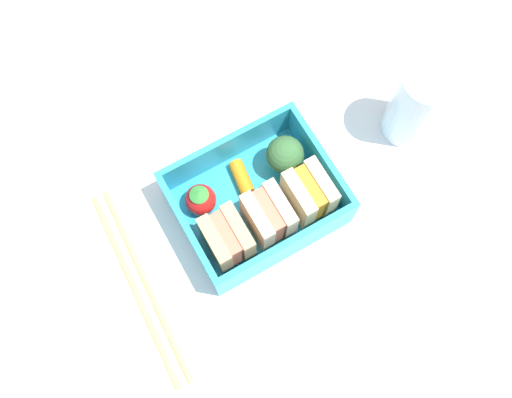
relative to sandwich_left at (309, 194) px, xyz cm
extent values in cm
cube|color=silver|center=(4.49, -2.36, -4.81)|extent=(120.00, 120.00, 2.00)
cube|color=#2BA2C7|center=(4.49, -2.36, -3.21)|extent=(15.28, 12.30, 1.20)
cube|color=#2BA2C7|center=(4.49, 3.49, -0.33)|extent=(15.28, 0.60, 4.54)
cube|color=#2BA2C7|center=(4.49, -8.21, -0.33)|extent=(15.28, 0.60, 4.54)
cube|color=#2BA2C7|center=(-2.85, -2.36, -0.33)|extent=(0.60, 11.10, 4.54)
cube|color=#2BA2C7|center=(11.83, -2.36, -0.33)|extent=(0.60, 11.10, 4.54)
cube|color=beige|center=(-1.23, 0.00, 0.00)|extent=(1.23, 4.73, 5.21)
cube|color=orange|center=(0.00, 0.00, 0.00)|extent=(1.23, 4.35, 4.79)
cube|color=beige|center=(1.23, 0.00, 0.00)|extent=(1.23, 4.73, 5.21)
cube|color=beige|center=(3.26, 0.00, 0.00)|extent=(1.23, 4.73, 5.21)
cube|color=#D87259|center=(4.49, 0.00, 0.00)|extent=(1.23, 4.35, 4.79)
cube|color=beige|center=(5.72, 0.00, 0.00)|extent=(1.23, 4.73, 5.21)
cube|color=tan|center=(7.76, 0.00, 0.00)|extent=(1.23, 4.73, 5.21)
cube|color=#D87259|center=(8.99, 0.00, 0.00)|extent=(1.23, 4.35, 4.79)
cube|color=tan|center=(10.22, 0.00, 0.00)|extent=(1.23, 4.73, 5.21)
cylinder|color=#8BCB70|center=(0.00, -4.51, -1.75)|extent=(1.28, 1.28, 1.70)
sphere|color=#376738|center=(0.00, -4.51, 0.41)|extent=(3.74, 3.74, 3.74)
cylinder|color=orange|center=(4.36, -5.29, -1.87)|extent=(1.91, 3.69, 1.47)
sphere|color=red|center=(9.27, -4.98, -1.05)|extent=(3.11, 3.11, 3.11)
cone|color=green|center=(9.27, -4.98, 0.81)|extent=(1.87, 1.87, 0.60)
cylinder|color=tan|center=(17.74, -0.95, -3.46)|extent=(1.72, 21.05, 0.70)
cylinder|color=tan|center=(19.00, -1.01, -3.46)|extent=(1.72, 21.05, 0.70)
cylinder|color=white|center=(-13.99, -2.76, 1.08)|extent=(5.33, 5.33, 9.78)
cube|color=white|center=(3.22, -17.83, -3.61)|extent=(16.76, 13.08, 0.40)
camera|label=1|loc=(13.14, 12.77, 51.96)|focal=40.00mm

